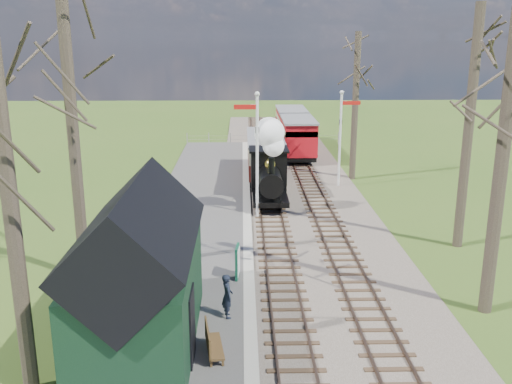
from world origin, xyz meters
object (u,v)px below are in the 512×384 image
coach (265,154)px  person (227,296)px  sign_board (238,262)px  red_carriage_a (298,137)px  semaphore_near (256,146)px  semaphore_far (342,131)px  locomotive (269,167)px  red_carriage_b (291,126)px  bench (211,342)px  station_shed (140,275)px

coach → person: 18.76m
sign_board → red_carriage_a: bearing=78.9°
semaphore_near → red_carriage_a: size_ratio=1.08×
semaphore_far → locomotive: bearing=-137.6°
red_carriage_b → person: red_carriage_b is taller
bench → red_carriage_b: bearing=81.3°
locomotive → red_carriage_b: (2.61, 17.39, -0.51)m
coach → red_carriage_b: bearing=77.1°
locomotive → red_carriage_b: 17.59m
semaphore_near → coach: semaphore_near is taller
bench → person: 2.24m
semaphore_far → person: size_ratio=4.01×
station_shed → bench: 2.72m
person → locomotive: bearing=-20.8°
sign_board → bench: bearing=-97.5°
red_carriage_b → sign_board: (-4.21, -26.92, -0.87)m
locomotive → bench: (-2.29, -14.76, -1.59)m
red_carriage_a → person: (-4.50, -24.47, -0.75)m
red_carriage_a → locomotive: bearing=-102.4°
red_carriage_b → sign_board: red_carriage_b is taller
sign_board → bench: size_ratio=0.81×
bench → semaphore_far: bearing=70.4°
locomotive → coach: size_ratio=0.62×
station_shed → locomotive: bearing=73.0°
red_carriage_a → station_shed: bearing=-104.9°
locomotive → person: 12.79m
red_carriage_a → red_carriage_b: 5.50m
semaphore_far → red_carriage_b: size_ratio=0.99×
coach → sign_board: 15.70m
station_shed → semaphore_near: (3.53, 12.00, 1.35)m
station_shed → sign_board: bearing=59.0°
red_carriage_a → sign_board: 21.84m
semaphore_near → locomotive: (0.76, 2.00, -1.45)m
semaphore_far → locomotive: size_ratio=1.21×
red_carriage_a → person: size_ratio=4.05×
locomotive → coach: locomotive is taller
sign_board → person: person is taller
station_shed → bench: size_ratio=4.26×
semaphore_far → locomotive: 6.05m
bench → locomotive: bearing=81.2°
semaphore_far → red_carriage_a: size_ratio=0.99×
semaphore_near → bench: bearing=-96.8°
red_carriage_a → bench: red_carriage_a is taller
bench → person: (0.40, 2.18, 0.33)m
semaphore_far → bench: semaphore_far is taller
coach → station_shed: bearing=-102.1°
semaphore_near → person: (-1.13, -10.58, -2.71)m
semaphore_near → red_carriage_b: bearing=80.1°
red_carriage_b → station_shed: bearing=-102.4°
semaphore_near → coach: 8.35m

